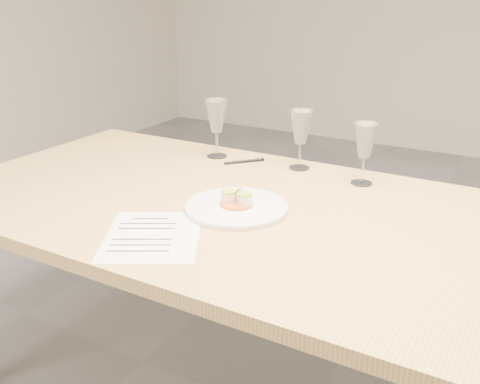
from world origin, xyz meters
The scene contains 7 objects.
dining_table centered at (0.00, 0.00, 0.68)m, with size 2.40×1.00×0.75m.
dinner_plate centered at (-0.22, -0.04, 0.76)m, with size 0.30×0.30×0.08m.
recipe_sheet centered at (-0.33, -0.31, 0.75)m, with size 0.36×0.39×0.00m.
ballpoint_pen centered at (-0.42, 0.36, 0.76)m, with size 0.11×0.12×0.01m.
wine_glass_0 centered at (-0.55, 0.38, 0.90)m, with size 0.09×0.09×0.22m.
wine_glass_1 centered at (-0.22, 0.40, 0.90)m, with size 0.08×0.08×0.21m.
wine_glass_2 centered at (0.03, 0.36, 0.89)m, with size 0.08×0.08×0.20m.
Camera 1 is at (0.50, -1.29, 1.36)m, focal length 40.00 mm.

